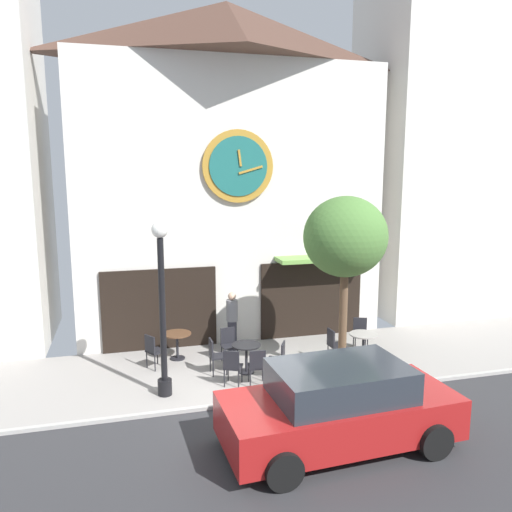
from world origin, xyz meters
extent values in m
cube|color=gray|center=(0.00, 2.02, -0.03)|extent=(26.14, 4.05, 0.05)
cube|color=#2D2D30|center=(0.00, -3.13, -0.03)|extent=(26.14, 6.26, 0.05)
cube|color=#A8A5A0|center=(0.00, 0.02, 0.04)|extent=(26.14, 0.12, 0.08)
cube|color=silver|center=(0.56, 5.36, 4.07)|extent=(9.10, 2.63, 8.13)
pyramid|color=#4C3328|center=(0.56, 5.36, 8.99)|extent=(8.19, 3.68, 1.71)
cylinder|color=#B7842D|center=(0.56, 3.99, 5.12)|extent=(2.02, 0.10, 2.02)
cylinder|color=#1E6660|center=(0.56, 3.93, 5.12)|extent=(1.66, 0.04, 1.66)
cube|color=#B7842D|center=(0.59, 3.89, 5.35)|extent=(0.12, 0.03, 0.46)
cube|color=#B7842D|center=(0.90, 3.89, 5.02)|extent=(0.70, 0.03, 0.25)
cube|color=black|center=(-1.72, 4.01, 1.15)|extent=(3.19, 0.10, 2.30)
cube|color=black|center=(2.83, 4.01, 1.15)|extent=(3.19, 0.10, 2.30)
cube|color=#72A84C|center=(3.11, 3.70, 2.45)|extent=(2.91, 0.90, 0.12)
cube|color=silver|center=(8.53, 6.01, 7.27)|extent=(5.48, 3.92, 14.54)
cylinder|color=black|center=(-1.85, 0.96, 0.18)|extent=(0.32, 0.32, 0.36)
cylinder|color=black|center=(-1.85, 0.96, 1.79)|extent=(0.14, 0.14, 3.58)
sphere|color=white|center=(-1.85, 0.96, 3.76)|extent=(0.36, 0.36, 0.36)
cylinder|color=brown|center=(2.49, 1.01, 1.37)|extent=(0.20, 0.20, 2.74)
ellipsoid|color=#4C7A38|center=(2.49, 1.01, 3.45)|extent=(2.04, 1.83, 1.94)
cylinder|color=black|center=(-1.35, 3.08, 0.35)|extent=(0.07, 0.07, 0.70)
cylinder|color=black|center=(-1.35, 3.08, 0.01)|extent=(0.40, 0.40, 0.03)
cylinder|color=brown|center=(-1.35, 3.08, 0.70)|extent=(0.76, 0.76, 0.03)
cylinder|color=black|center=(0.23, 1.71, 0.36)|extent=(0.07, 0.07, 0.72)
cylinder|color=black|center=(0.23, 1.71, 0.01)|extent=(0.40, 0.40, 0.03)
cylinder|color=black|center=(0.23, 1.71, 0.72)|extent=(0.73, 0.73, 0.03)
cylinder|color=black|center=(3.43, 1.71, 0.36)|extent=(0.07, 0.07, 0.72)
cylinder|color=black|center=(3.43, 1.71, 0.01)|extent=(0.40, 0.40, 0.03)
cylinder|color=gray|center=(3.43, 1.71, 0.72)|extent=(0.75, 0.75, 0.03)
cube|color=black|center=(-0.25, 1.08, 0.45)|extent=(0.54, 0.54, 0.04)
cube|color=black|center=(-0.33, 0.92, 0.68)|extent=(0.36, 0.20, 0.45)
cylinder|color=black|center=(-0.02, 1.16, 0.23)|extent=(0.03, 0.03, 0.45)
cylinder|color=black|center=(-0.32, 1.31, 0.23)|extent=(0.03, 0.03, 0.45)
cylinder|color=black|center=(-0.17, 0.85, 0.23)|extent=(0.03, 0.03, 0.45)
cylinder|color=black|center=(-0.48, 1.01, 0.23)|extent=(0.03, 0.03, 0.45)
cube|color=black|center=(0.84, 1.23, 0.45)|extent=(0.54, 0.54, 0.04)
cube|color=black|center=(1.00, 1.14, 0.68)|extent=(0.21, 0.36, 0.45)
cylinder|color=black|center=(0.77, 1.46, 0.23)|extent=(0.03, 0.03, 0.45)
cylinder|color=black|center=(0.62, 1.16, 0.23)|extent=(0.03, 0.03, 0.45)
cylinder|color=black|center=(1.07, 1.30, 0.23)|extent=(0.03, 0.03, 0.45)
cylinder|color=black|center=(0.92, 1.00, 0.23)|extent=(0.03, 0.03, 0.45)
cube|color=black|center=(-0.05, 2.46, 0.45)|extent=(0.43, 0.43, 0.04)
cube|color=black|center=(-0.06, 2.64, 0.68)|extent=(0.38, 0.07, 0.45)
cylinder|color=black|center=(-0.20, 2.28, 0.23)|extent=(0.03, 0.03, 0.45)
cylinder|color=black|center=(0.14, 2.31, 0.23)|extent=(0.03, 0.03, 0.45)
cylinder|color=black|center=(-0.23, 2.62, 0.23)|extent=(0.03, 0.03, 0.45)
cylinder|color=black|center=(0.11, 2.64, 0.23)|extent=(0.03, 0.03, 0.45)
cube|color=black|center=(3.70, 2.40, 0.45)|extent=(0.51, 0.51, 0.04)
cube|color=black|center=(3.76, 2.57, 0.68)|extent=(0.37, 0.16, 0.45)
cylinder|color=black|center=(3.48, 2.29, 0.23)|extent=(0.03, 0.03, 0.45)
cylinder|color=black|center=(3.81, 2.18, 0.23)|extent=(0.03, 0.03, 0.45)
cylinder|color=black|center=(3.59, 2.61, 0.23)|extent=(0.03, 0.03, 0.45)
cylinder|color=black|center=(3.91, 2.50, 0.23)|extent=(0.03, 0.03, 0.45)
cube|color=black|center=(-1.94, 2.60, 0.45)|extent=(0.56, 0.56, 0.04)
cube|color=black|center=(-2.09, 2.50, 0.68)|extent=(0.25, 0.34, 0.45)
cylinder|color=black|center=(-1.70, 2.55, 0.23)|extent=(0.03, 0.03, 0.45)
cylinder|color=black|center=(-1.89, 2.83, 0.23)|extent=(0.03, 0.03, 0.45)
cylinder|color=black|center=(-1.99, 2.36, 0.23)|extent=(0.03, 0.03, 0.45)
cylinder|color=black|center=(-2.18, 2.64, 0.23)|extent=(0.03, 0.03, 0.45)
cube|color=black|center=(2.71, 1.80, 0.45)|extent=(0.42, 0.42, 0.04)
cube|color=black|center=(2.53, 1.78, 0.68)|extent=(0.06, 0.38, 0.45)
cylinder|color=black|center=(2.89, 1.64, 0.23)|extent=(0.03, 0.03, 0.45)
cylinder|color=black|center=(2.87, 1.98, 0.23)|extent=(0.03, 0.03, 0.45)
cylinder|color=black|center=(2.55, 1.62, 0.23)|extent=(0.03, 0.03, 0.45)
cylinder|color=black|center=(2.53, 1.95, 0.23)|extent=(0.03, 0.03, 0.45)
cube|color=black|center=(-0.46, 1.83, 0.45)|extent=(0.42, 0.42, 0.04)
cube|color=black|center=(-0.64, 1.82, 0.68)|extent=(0.06, 0.38, 0.45)
cylinder|color=black|center=(-0.29, 1.67, 0.23)|extent=(0.03, 0.03, 0.45)
cylinder|color=black|center=(-0.30, 2.01, 0.23)|extent=(0.03, 0.03, 0.45)
cylinder|color=black|center=(-0.63, 1.65, 0.23)|extent=(0.03, 0.03, 0.45)
cylinder|color=black|center=(-0.64, 1.99, 0.23)|extent=(0.03, 0.03, 0.45)
cube|color=black|center=(0.29, 0.96, 0.45)|extent=(0.45, 0.45, 0.04)
cube|color=black|center=(0.27, 0.78, 0.68)|extent=(0.38, 0.09, 0.45)
cylinder|color=black|center=(0.48, 1.11, 0.23)|extent=(0.03, 0.03, 0.45)
cylinder|color=black|center=(0.14, 1.15, 0.23)|extent=(0.03, 0.03, 0.45)
cylinder|color=black|center=(0.44, 0.77, 0.23)|extent=(0.03, 0.03, 0.45)
cylinder|color=black|center=(0.10, 0.81, 0.23)|extent=(0.03, 0.03, 0.45)
cylinder|color=#2D2D38|center=(0.22, 3.37, 0.42)|extent=(0.37, 0.37, 0.85)
cylinder|color=slate|center=(0.22, 3.37, 1.15)|extent=(0.45, 0.45, 0.60)
sphere|color=tan|center=(0.22, 3.37, 1.56)|extent=(0.22, 0.22, 0.22)
cube|color=maroon|center=(1.07, -1.98, 0.60)|extent=(4.39, 2.01, 0.75)
cube|color=#262B33|center=(1.07, -1.98, 1.25)|extent=(2.48, 1.70, 0.60)
cylinder|color=black|center=(2.53, -2.81, 0.32)|extent=(0.65, 0.25, 0.64)
cylinder|color=black|center=(2.44, -1.01, 0.32)|extent=(0.65, 0.25, 0.64)
cylinder|color=black|center=(-0.31, -2.95, 0.32)|extent=(0.65, 0.25, 0.64)
cylinder|color=black|center=(-0.40, -1.15, 0.32)|extent=(0.65, 0.25, 0.64)
camera|label=1|loc=(-2.57, -9.76, 5.00)|focal=34.88mm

